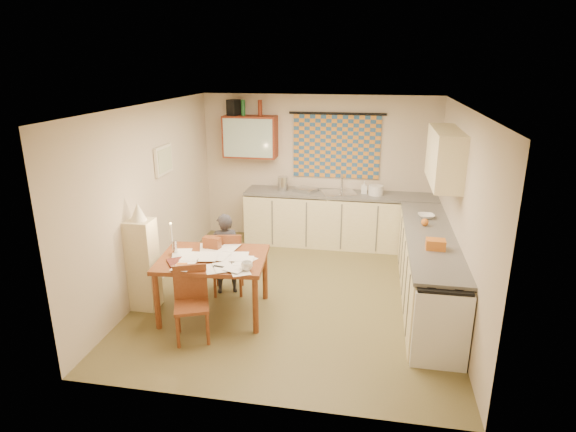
% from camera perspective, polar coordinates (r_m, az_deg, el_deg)
% --- Properties ---
extents(floor, '(4.00, 4.50, 0.02)m').
position_cam_1_polar(floor, '(6.64, 1.04, -9.28)').
color(floor, brown).
rests_on(floor, ground).
extents(ceiling, '(4.00, 4.50, 0.02)m').
position_cam_1_polar(ceiling, '(5.93, 1.18, 12.95)').
color(ceiling, white).
rests_on(ceiling, floor).
extents(wall_back, '(4.00, 0.02, 2.50)m').
position_cam_1_polar(wall_back, '(8.33, 3.63, 5.60)').
color(wall_back, beige).
rests_on(wall_back, floor).
extents(wall_front, '(4.00, 0.02, 2.50)m').
position_cam_1_polar(wall_front, '(4.09, -4.05, -7.79)').
color(wall_front, beige).
rests_on(wall_front, floor).
extents(wall_left, '(0.02, 4.50, 2.50)m').
position_cam_1_polar(wall_left, '(6.77, -15.94, 2.03)').
color(wall_left, beige).
rests_on(wall_left, floor).
extents(wall_right, '(0.02, 4.50, 2.50)m').
position_cam_1_polar(wall_right, '(6.18, 19.81, 0.17)').
color(wall_right, beige).
rests_on(wall_right, floor).
extents(window_blind, '(1.45, 0.03, 1.05)m').
position_cam_1_polar(window_blind, '(8.19, 5.75, 8.18)').
color(window_blind, '#285079').
rests_on(window_blind, wall_back).
extents(curtain_rod, '(1.60, 0.04, 0.04)m').
position_cam_1_polar(curtain_rod, '(8.10, 5.86, 11.99)').
color(curtain_rod, black).
rests_on(curtain_rod, wall_back).
extents(wall_cabinet, '(0.90, 0.34, 0.70)m').
position_cam_1_polar(wall_cabinet, '(8.27, -4.49, 9.36)').
color(wall_cabinet, '#611F0F').
rests_on(wall_cabinet, wall_back).
extents(wall_cabinet_glass, '(0.84, 0.02, 0.64)m').
position_cam_1_polar(wall_cabinet_glass, '(8.11, -4.80, 9.18)').
color(wall_cabinet_glass, '#99B2A5').
rests_on(wall_cabinet_glass, wall_back).
extents(upper_cabinet_right, '(0.34, 1.30, 0.70)m').
position_cam_1_polar(upper_cabinet_right, '(6.55, 18.09, 6.71)').
color(upper_cabinet_right, beige).
rests_on(upper_cabinet_right, wall_right).
extents(framed_print, '(0.04, 0.50, 0.40)m').
position_cam_1_polar(framed_print, '(7.00, -14.54, 6.45)').
color(framed_print, beige).
rests_on(framed_print, wall_left).
extents(print_canvas, '(0.01, 0.42, 0.32)m').
position_cam_1_polar(print_canvas, '(6.99, -14.36, 6.45)').
color(print_canvas, silver).
rests_on(print_canvas, wall_left).
extents(counter_back, '(3.30, 0.62, 0.92)m').
position_cam_1_polar(counter_back, '(8.21, 6.48, -0.46)').
color(counter_back, beige).
rests_on(counter_back, floor).
extents(counter_right, '(0.62, 2.95, 0.92)m').
position_cam_1_polar(counter_right, '(6.54, 16.22, -6.01)').
color(counter_right, beige).
rests_on(counter_right, floor).
extents(stove, '(0.57, 0.57, 0.88)m').
position_cam_1_polar(stove, '(5.41, 17.43, -11.53)').
color(stove, white).
rests_on(stove, floor).
extents(sink, '(0.67, 0.60, 0.10)m').
position_cam_1_polar(sink, '(8.09, 6.05, 2.45)').
color(sink, silver).
rests_on(sink, counter_back).
extents(tap, '(0.04, 0.04, 0.28)m').
position_cam_1_polar(tap, '(8.21, 6.41, 3.98)').
color(tap, silver).
rests_on(tap, counter_back).
extents(dish_rack, '(0.44, 0.42, 0.06)m').
position_cam_1_polar(dish_rack, '(8.13, 2.14, 3.12)').
color(dish_rack, silver).
rests_on(dish_rack, counter_back).
extents(kettle, '(0.22, 0.22, 0.24)m').
position_cam_1_polar(kettle, '(8.17, -0.59, 3.86)').
color(kettle, silver).
rests_on(kettle, counter_back).
extents(mixing_bowl, '(0.24, 0.24, 0.16)m').
position_cam_1_polar(mixing_bowl, '(8.04, 10.37, 3.04)').
color(mixing_bowl, white).
rests_on(mixing_bowl, counter_back).
extents(soap_bottle, '(0.10, 0.10, 0.21)m').
position_cam_1_polar(soap_bottle, '(8.08, 9.02, 3.37)').
color(soap_bottle, white).
rests_on(soap_bottle, counter_back).
extents(bowl, '(0.30, 0.30, 0.06)m').
position_cam_1_polar(bowl, '(7.01, 16.06, -0.01)').
color(bowl, white).
rests_on(bowl, counter_right).
extents(orange_bag, '(0.22, 0.17, 0.12)m').
position_cam_1_polar(orange_bag, '(5.88, 17.09, -3.23)').
color(orange_bag, '#CB6B21').
rests_on(orange_bag, counter_right).
extents(fruit_orange, '(0.10, 0.10, 0.10)m').
position_cam_1_polar(fruit_orange, '(6.67, 15.91, -0.72)').
color(fruit_orange, '#CB6B21').
rests_on(fruit_orange, counter_right).
extents(speaker, '(0.22, 0.24, 0.26)m').
position_cam_1_polar(speaker, '(8.29, -6.47, 12.66)').
color(speaker, black).
rests_on(speaker, wall_cabinet).
extents(bottle_green, '(0.08, 0.08, 0.26)m').
position_cam_1_polar(bottle_green, '(8.24, -5.34, 12.67)').
color(bottle_green, '#195926').
rests_on(bottle_green, wall_cabinet).
extents(bottle_brown, '(0.07, 0.07, 0.26)m').
position_cam_1_polar(bottle_brown, '(8.17, -3.33, 12.67)').
color(bottle_brown, '#611F0F').
rests_on(bottle_brown, wall_cabinet).
extents(dining_table, '(1.37, 1.09, 0.75)m').
position_cam_1_polar(dining_table, '(6.08, -8.75, -8.08)').
color(dining_table, '#642E14').
rests_on(dining_table, floor).
extents(chair_far, '(0.48, 0.48, 0.89)m').
position_cam_1_polar(chair_far, '(6.62, -7.06, -6.77)').
color(chair_far, '#642E14').
rests_on(chair_far, floor).
extents(chair_near, '(0.49, 0.49, 0.84)m').
position_cam_1_polar(chair_near, '(5.66, -11.26, -11.68)').
color(chair_near, '#642E14').
rests_on(chair_near, floor).
extents(person, '(0.59, 0.55, 1.12)m').
position_cam_1_polar(person, '(6.52, -7.44, -4.44)').
color(person, black).
rests_on(person, floor).
extents(shelf_stand, '(0.32, 0.30, 1.17)m').
position_cam_1_polar(shelf_stand, '(6.32, -16.77, -5.55)').
color(shelf_stand, beige).
rests_on(shelf_stand, floor).
extents(lampshade, '(0.20, 0.20, 0.22)m').
position_cam_1_polar(lampshade, '(6.09, -17.35, 0.49)').
color(lampshade, beige).
rests_on(lampshade, shelf_stand).
extents(letter_rack, '(0.23, 0.14, 0.16)m').
position_cam_1_polar(letter_rack, '(6.15, -9.00, -3.20)').
color(letter_rack, '#642E14').
rests_on(letter_rack, dining_table).
extents(mug, '(0.21, 0.21, 0.10)m').
position_cam_1_polar(mug, '(5.51, -4.90, -5.94)').
color(mug, white).
rests_on(mug, dining_table).
extents(magazine, '(0.44, 0.44, 0.02)m').
position_cam_1_polar(magazine, '(5.82, -14.02, -5.52)').
color(magazine, maroon).
rests_on(magazine, dining_table).
extents(book, '(0.17, 0.23, 0.02)m').
position_cam_1_polar(book, '(5.97, -13.02, -4.86)').
color(book, '#CB6B21').
rests_on(book, dining_table).
extents(orange_box, '(0.13, 0.10, 0.04)m').
position_cam_1_polar(orange_box, '(5.71, -12.49, -5.75)').
color(orange_box, '#CB6B21').
rests_on(orange_box, dining_table).
extents(eyeglasses, '(0.14, 0.07, 0.02)m').
position_cam_1_polar(eyeglasses, '(5.63, -8.24, -6.00)').
color(eyeglasses, black).
rests_on(eyeglasses, dining_table).
extents(candle_holder, '(0.07, 0.07, 0.18)m').
position_cam_1_polar(candle_holder, '(6.08, -13.27, -3.64)').
color(candle_holder, silver).
rests_on(candle_holder, dining_table).
extents(candle, '(0.03, 0.03, 0.22)m').
position_cam_1_polar(candle, '(5.99, -13.68, -1.93)').
color(candle, white).
rests_on(candle, dining_table).
extents(candle_flame, '(0.02, 0.02, 0.02)m').
position_cam_1_polar(candle_flame, '(5.94, -13.74, -0.87)').
color(candle_flame, '#FFCC66').
rests_on(candle_flame, dining_table).
extents(papers, '(1.14, 0.98, 0.03)m').
position_cam_1_polar(papers, '(5.85, -8.48, -4.99)').
color(papers, white).
rests_on(papers, dining_table).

